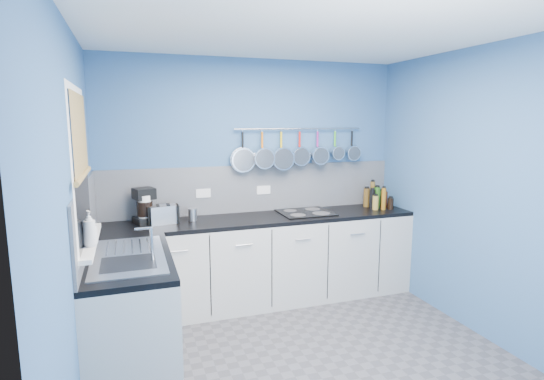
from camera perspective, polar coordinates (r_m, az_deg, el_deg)
floor at (r=3.64m, az=4.90°, el=-21.89°), size 3.20×3.00×0.02m
ceiling at (r=3.18m, az=5.57°, el=20.86°), size 3.20×3.00×0.02m
wall_back at (r=4.58m, az=-2.46°, el=1.49°), size 3.20×0.02×2.50m
wall_front at (r=1.94m, az=23.85°, el=-10.19°), size 3.20×0.02×2.50m
wall_left at (r=2.93m, az=-25.04°, el=-3.83°), size 0.02×3.00×2.50m
wall_right at (r=4.09m, az=26.30°, el=-0.40°), size 0.02×3.00×2.50m
backsplash_back at (r=4.57m, az=-2.38°, el=0.21°), size 3.20×0.02×0.50m
backsplash_left at (r=3.53m, az=-23.55°, el=-3.27°), size 0.02×1.80×0.50m
cabinet_run_back at (r=4.47m, az=-1.26°, el=-9.49°), size 3.20×0.60×0.86m
worktop_back at (r=4.35m, az=-1.28°, el=-3.87°), size 3.20×0.60×0.04m
cabinet_run_left at (r=3.46m, az=-18.21°, el=-15.83°), size 0.60×1.20×0.86m
worktop_left at (r=3.30m, az=-18.61°, el=-8.71°), size 0.60×1.20×0.04m
window_frame at (r=3.17m, az=-24.21°, el=2.67°), size 0.01×1.00×1.10m
window_glass at (r=3.17m, az=-24.12°, el=2.68°), size 0.01×0.90×1.00m
bamboo_blind at (r=3.16m, az=-24.25°, el=6.74°), size 0.01×0.90×0.55m
window_sill at (r=3.26m, az=-23.17°, el=-6.31°), size 0.10×0.98×0.03m
sink_unit at (r=3.29m, az=-18.63°, el=-8.31°), size 0.50×0.95×0.01m
mixer_tap at (r=3.08m, az=-15.75°, el=-6.90°), size 0.12×0.08×0.26m
socket_left at (r=4.44m, az=-9.15°, el=-0.43°), size 0.15×0.01×0.09m
socket_right at (r=4.59m, az=-1.13°, el=0.00°), size 0.15×0.01×0.09m
pot_rail at (r=4.64m, az=3.70°, el=8.16°), size 1.45×0.02×0.02m
soap_bottle_a at (r=3.06m, az=-23.20°, el=-4.74°), size 0.12×0.12×0.24m
soap_bottle_b at (r=3.13m, az=-23.06°, el=-5.03°), size 0.08×0.09×0.17m
paper_towel at (r=4.21m, az=-16.61°, el=-2.53°), size 0.12×0.12×0.27m
coffee_maker at (r=4.22m, az=-16.63°, el=-2.05°), size 0.25×0.26×0.34m
toaster at (r=4.19m, az=-14.30°, el=-3.17°), size 0.29×0.21×0.17m
canister at (r=4.25m, az=-10.56°, el=-3.24°), size 0.09×0.09×0.12m
hob at (r=4.53m, az=4.48°, el=-3.02°), size 0.54×0.48×0.01m
pan_0 at (r=4.44m, az=-3.91°, el=5.24°), size 0.25×0.06×0.44m
pan_1 at (r=4.50m, az=-1.30°, el=5.51°), size 0.22×0.12×0.41m
pan_2 at (r=4.57m, az=1.25°, el=5.43°), size 0.24×0.11×0.43m
pan_3 at (r=4.64m, az=3.72°, el=5.71°), size 0.21×0.09×0.40m
pan_4 at (r=4.73m, az=6.11°, el=5.79°), size 0.20×0.12×0.39m
pan_5 at (r=4.82m, az=8.41°, el=6.08°), size 0.15×0.12×0.34m
pan_6 at (r=4.92m, az=10.62°, el=5.99°), size 0.17×0.09×0.36m
condiment_0 at (r=5.06m, az=14.10°, el=-1.05°), size 0.07×0.07×0.17m
condiment_1 at (r=4.97m, az=13.25°, el=-0.54°), size 0.05×0.05×0.29m
condiment_2 at (r=4.96m, az=12.50°, el=-0.99°), size 0.07×0.07×0.21m
condiment_3 at (r=4.98m, az=14.72°, el=-1.22°), size 0.07×0.07×0.18m
condiment_4 at (r=4.92m, az=13.84°, el=-0.97°), size 0.07×0.07×0.23m
condiment_5 at (r=4.87m, az=13.22°, el=-1.19°), size 0.06×0.06×0.21m
condiment_6 at (r=4.89m, az=15.53°, el=-1.77°), size 0.07×0.07×0.12m
condiment_7 at (r=4.84m, az=14.67°, el=-1.14°), size 0.05×0.05×0.24m
condiment_8 at (r=4.81m, az=13.64°, el=-1.67°), size 0.06×0.06×0.16m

